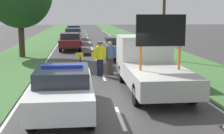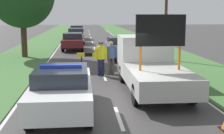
{
  "view_description": "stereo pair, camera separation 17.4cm",
  "coord_description": "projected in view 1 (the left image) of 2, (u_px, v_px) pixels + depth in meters",
  "views": [
    {
      "loc": [
        -1.25,
        -10.61,
        3.19
      ],
      "look_at": [
        0.06,
        1.5,
        1.1
      ],
      "focal_mm": 50.0,
      "sensor_mm": 36.0,
      "label": 1
    },
    {
      "loc": [
        -1.08,
        -10.62,
        3.19
      ],
      "look_at": [
        0.06,
        1.5,
        1.1
      ],
      "focal_mm": 50.0,
      "sensor_mm": 36.0,
      "label": 2
    }
  ],
  "objects": [
    {
      "name": "traffic_cone_centre_front",
      "position": [
        100.0,
        66.0,
        17.57
      ],
      "size": [
        0.37,
        0.37,
        0.51
      ],
      "color": "black",
      "rests_on": "ground"
    },
    {
      "name": "police_officer",
      "position": [
        100.0,
        56.0,
        16.03
      ],
      "size": [
        0.63,
        0.4,
        1.76
      ],
      "rotation": [
        0.0,
        0.0,
        2.83
      ],
      "color": "#191E38",
      "rests_on": "ground"
    },
    {
      "name": "work_truck",
      "position": [
        149.0,
        64.0,
        13.37
      ],
      "size": [
        2.25,
        6.11,
        3.16
      ],
      "rotation": [
        0.0,
        0.0,
        3.11
      ],
      "color": "white",
      "rests_on": "ground"
    },
    {
      "name": "grass_verge_left",
      "position": [
        33.0,
        47.0,
        30.07
      ],
      "size": [
        4.11,
        120.0,
        0.03
      ],
      "color": "#427038",
      "rests_on": "ground"
    },
    {
      "name": "queued_car_wagon_maroon",
      "position": [
        70.0,
        41.0,
        27.39
      ],
      "size": [
        1.86,
        4.15,
        1.53
      ],
      "rotation": [
        0.0,
        0.0,
        3.14
      ],
      "color": "maroon",
      "rests_on": "ground"
    },
    {
      "name": "lane_markings",
      "position": [
        92.0,
        48.0,
        29.14
      ],
      "size": [
        6.97,
        68.25,
        0.01
      ],
      "color": "silver",
      "rests_on": "ground"
    },
    {
      "name": "queued_car_sedan_black",
      "position": [
        74.0,
        32.0,
        39.14
      ],
      "size": [
        1.73,
        4.09,
        1.72
      ],
      "rotation": [
        0.0,
        0.0,
        3.14
      ],
      "color": "black",
      "rests_on": "ground"
    },
    {
      "name": "utility_pole",
      "position": [
        164.0,
        6.0,
        21.13
      ],
      "size": [
        1.2,
        0.2,
        7.13
      ],
      "color": "#473828",
      "rests_on": "ground"
    },
    {
      "name": "ground_plane",
      "position": [
        115.0,
        105.0,
        11.06
      ],
      "size": [
        160.0,
        160.0,
        0.0
      ],
      "primitive_type": "plane",
      "color": "#3D3A3A"
    },
    {
      "name": "road_barrier",
      "position": [
        99.0,
        56.0,
        17.13
      ],
      "size": [
        2.56,
        0.08,
        1.07
      ],
      "rotation": [
        0.0,
        0.0,
        -0.02
      ],
      "color": "black",
      "rests_on": "ground"
    },
    {
      "name": "police_car",
      "position": [
        63.0,
        89.0,
        10.03
      ],
      "size": [
        1.87,
        4.94,
        1.6
      ],
      "rotation": [
        0.0,
        0.0,
        0.04
      ],
      "color": "white",
      "rests_on": "ground"
    },
    {
      "name": "queued_car_sedan_silver",
      "position": [
        73.0,
        36.0,
        33.26
      ],
      "size": [
        1.78,
        3.97,
        1.66
      ],
      "rotation": [
        0.0,
        0.0,
        3.14
      ],
      "color": "#B2B2B7",
      "rests_on": "ground"
    },
    {
      "name": "traffic_cone_near_police",
      "position": [
        38.0,
        82.0,
        13.32
      ],
      "size": [
        0.45,
        0.45,
        0.62
      ],
      "color": "black",
      "rests_on": "ground"
    },
    {
      "name": "pedestrian_civilian",
      "position": [
        110.0,
        55.0,
        16.36
      ],
      "size": [
        0.63,
        0.4,
        1.77
      ],
      "rotation": [
        0.0,
        0.0,
        -0.48
      ],
      "color": "brown",
      "rests_on": "ground"
    },
    {
      "name": "queued_car_suv_grey",
      "position": [
        118.0,
        47.0,
        22.25
      ],
      "size": [
        1.89,
        4.11,
        1.56
      ],
      "rotation": [
        0.0,
        0.0,
        3.14
      ],
      "color": "slate",
      "rests_on": "ground"
    },
    {
      "name": "grass_verge_right",
      "position": [
        147.0,
        46.0,
        31.25
      ],
      "size": [
        4.11,
        120.0,
        0.03
      ],
      "color": "#427038",
      "rests_on": "ground"
    }
  ]
}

